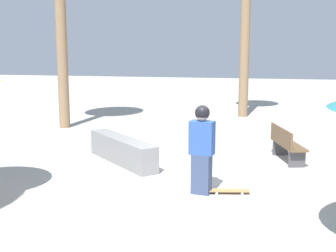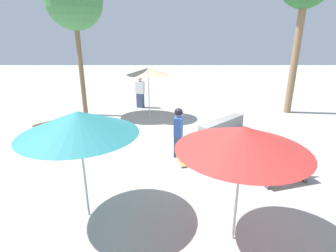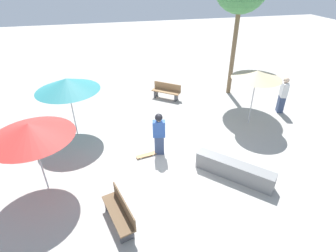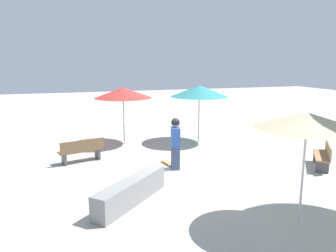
% 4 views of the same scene
% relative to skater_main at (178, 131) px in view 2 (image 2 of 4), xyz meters
% --- Properties ---
extents(ground_plane, '(60.00, 60.00, 0.00)m').
position_rel_skater_main_xyz_m(ground_plane, '(-0.33, 0.63, -0.95)').
color(ground_plane, '#ADA8A0').
extents(skater_main, '(0.51, 0.34, 1.76)m').
position_rel_skater_main_xyz_m(skater_main, '(0.00, 0.00, 0.00)').
color(skater_main, '#38476B').
rests_on(skater_main, ground_plane).
extents(skateboard, '(0.82, 0.33, 0.07)m').
position_rel_skater_main_xyz_m(skateboard, '(0.54, 0.09, -0.89)').
color(skateboard, '#B7844C').
rests_on(skateboard, ground_plane).
extents(concrete_ledge, '(2.23, 2.27, 0.63)m').
position_rel_skater_main_xyz_m(concrete_ledge, '(-2.22, 1.97, -0.63)').
color(concrete_ledge, gray).
rests_on(concrete_ledge, ground_plane).
extents(bench_near, '(0.86, 1.66, 0.85)m').
position_rel_skater_main_xyz_m(bench_near, '(1.75, 2.98, -0.52)').
color(bench_near, '#47474C').
rests_on(bench_near, ground_plane).
extents(bench_far, '(1.53, 1.33, 0.85)m').
position_rel_skater_main_xyz_m(bench_far, '(-1.43, -4.88, -0.52)').
color(bench_far, '#47474C').
rests_on(bench_far, ground_plane).
extents(shade_umbrella_teal, '(2.54, 2.54, 2.57)m').
position_rel_skater_main_xyz_m(shade_umbrella_teal, '(3.25, -2.24, 1.37)').
color(shade_umbrella_teal, '#B7B7BC').
rests_on(shade_umbrella_teal, ground_plane).
extents(shade_umbrella_tan, '(2.16, 2.16, 2.56)m').
position_rel_skater_main_xyz_m(shade_umbrella_tan, '(-4.57, -1.32, 1.44)').
color(shade_umbrella_tan, '#B7B7BC').
rests_on(shade_umbrella_tan, ground_plane).
extents(shade_umbrella_red, '(2.50, 2.50, 2.49)m').
position_rel_skater_main_xyz_m(shade_umbrella_red, '(4.01, 1.01, 1.32)').
color(shade_umbrella_red, '#B7B7BC').
rests_on(shade_umbrella_red, ground_plane).
extents(palm_tree_center_left, '(2.69, 2.69, 6.96)m').
position_rel_skater_main_xyz_m(palm_tree_center_left, '(-5.14, -4.81, 4.62)').
color(palm_tree_center_left, brown).
rests_on(palm_tree_center_left, ground_plane).
extents(bystander_watching, '(0.43, 0.56, 1.83)m').
position_rel_skater_main_xyz_m(bystander_watching, '(-6.65, -1.99, -0.03)').
color(bystander_watching, '#38476B').
rests_on(bystander_watching, ground_plane).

